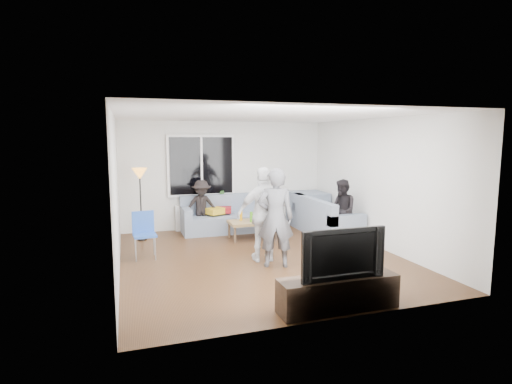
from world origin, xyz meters
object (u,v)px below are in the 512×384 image
object	(u,v)px
sofa_back_section	(231,213)
spectator_right	(342,211)
coffee_table	(254,230)
spectator_back	(202,207)
floor_lamp	(141,205)
player_left	(275,218)
side_chair	(145,236)
sofa_right_section	(326,216)
player_right	(265,214)
tv_console	(338,293)
television	(339,252)

from	to	relation	value
sofa_back_section	spectator_right	distance (m)	2.64
sofa_back_section	coffee_table	size ratio (longest dim) A/B	2.09
coffee_table	spectator_back	size ratio (longest dim) A/B	0.89
floor_lamp	player_left	distance (m)	3.36
side_chair	player_left	world-z (taller)	player_left
sofa_right_section	side_chair	bearing A→B (deg)	99.39
sofa_back_section	spectator_right	size ratio (longest dim) A/B	1.72
player_right	spectator_back	xyz separation A→B (m)	(-0.68, 2.50, -0.23)
floor_lamp	spectator_right	bearing A→B (deg)	-19.64
sofa_back_section	side_chair	bearing A→B (deg)	-140.92
side_chair	floor_lamp	size ratio (longest dim) A/B	0.55
player_right	spectator_right	xyz separation A→B (m)	(2.02, 0.78, -0.18)
spectator_right	tv_console	world-z (taller)	spectator_right
coffee_table	tv_console	bearing A→B (deg)	-91.47
player_right	spectator_right	distance (m)	2.17
sofa_back_section	floor_lamp	bearing A→B (deg)	-173.40
sofa_back_section	player_right	bearing A→B (deg)	-90.10
sofa_right_section	player_right	bearing A→B (deg)	126.08
sofa_right_section	television	distance (m)	4.20
sofa_right_section	side_chair	size ratio (longest dim) A/B	2.33
floor_lamp	player_left	bearing A→B (deg)	-50.88
television	floor_lamp	bearing A→B (deg)	116.53
sofa_right_section	television	xyz separation A→B (m)	(-1.81, -3.77, 0.34)
sofa_right_section	player_left	world-z (taller)	player_left
tv_console	television	distance (m)	0.55
side_chair	tv_console	size ratio (longest dim) A/B	0.54
player_left	player_right	xyz separation A→B (m)	(-0.07, 0.38, -0.01)
sofa_right_section	side_chair	world-z (taller)	side_chair
side_chair	tv_console	distance (m)	3.84
spectator_right	television	distance (m)	3.57
coffee_table	floor_lamp	size ratio (longest dim) A/B	0.71
player_right	television	bearing A→B (deg)	100.09
spectator_back	tv_console	distance (m)	4.90
spectator_back	tv_console	xyz separation A→B (m)	(0.89, -4.80, -0.40)
floor_lamp	spectator_right	world-z (taller)	floor_lamp
spectator_right	sofa_back_section	bearing A→B (deg)	-123.30
floor_lamp	spectator_back	bearing A→B (deg)	11.07
player_right	tv_console	world-z (taller)	player_right
sofa_right_section	floor_lamp	world-z (taller)	floor_lamp
side_chair	television	bearing A→B (deg)	-58.36
side_chair	tv_console	world-z (taller)	side_chair
side_chair	television	size ratio (longest dim) A/B	0.75
sofa_right_section	tv_console	size ratio (longest dim) A/B	1.25
coffee_table	sofa_back_section	bearing A→B (deg)	109.44
sofa_right_section	coffee_table	distance (m)	1.73
sofa_right_section	spectator_back	size ratio (longest dim) A/B	1.61
coffee_table	television	distance (m)	3.95
spectator_right	tv_console	xyz separation A→B (m)	(-1.81, -3.08, -0.45)
floor_lamp	spectator_back	distance (m)	1.41
side_chair	spectator_back	size ratio (longest dim) A/B	0.69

